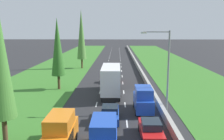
{
  "coord_description": "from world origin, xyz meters",
  "views": [
    {
      "loc": [
        0.76,
        -1.68,
        9.19
      ],
      "look_at": [
        -0.36,
        51.22,
        0.18
      ],
      "focal_mm": 39.1,
      "sensor_mm": 36.0,
      "label": 1
    }
  ],
  "objects": [
    {
      "name": "red_hatchback_centre_lane",
      "position": [
        -0.08,
        39.91,
        0.84
      ],
      "size": [
        1.74,
        3.9,
        1.72
      ],
      "color": "red",
      "rests_on": "ground"
    },
    {
      "name": "lane_markings",
      "position": [
        0.0,
        60.0,
        0.01
      ],
      "size": [
        3.64,
        116.0,
        0.01
      ],
      "color": "white",
      "rests_on": "ground"
    },
    {
      "name": "ground_plane",
      "position": [
        0.0,
        60.0,
        0.0
      ],
      "size": [
        300.0,
        300.0,
        0.0
      ],
      "primitive_type": "plane",
      "color": "#28282B",
      "rests_on": "ground"
    },
    {
      "name": "poplar_tree_second",
      "position": [
        -8.12,
        34.49,
        6.45
      ],
      "size": [
        2.07,
        2.07,
        10.81
      ],
      "color": "#4C3823",
      "rests_on": "ground"
    },
    {
      "name": "white_box_truck_centre_lane",
      "position": [
        -0.06,
        31.38,
        2.18
      ],
      "size": [
        2.46,
        9.4,
        4.18
      ],
      "color": "black",
      "rests_on": "ground"
    },
    {
      "name": "grass_verge_right",
      "position": [
        14.35,
        60.0,
        0.02
      ],
      "size": [
        14.0,
        140.0,
        0.04
      ],
      "primitive_type": "cube",
      "color": "#387528",
      "rests_on": "ground"
    },
    {
      "name": "blue_van_centre_lane",
      "position": [
        -0.18,
        15.06,
        1.4
      ],
      "size": [
        1.96,
        4.9,
        2.82
      ],
      "color": "#1E47B7",
      "rests_on": "ground"
    },
    {
      "name": "blue_van_right_lane",
      "position": [
        3.7,
        24.66,
        1.4
      ],
      "size": [
        1.96,
        4.9,
        2.82
      ],
      "color": "#1E47B7",
      "rests_on": "ground"
    },
    {
      "name": "red_sedan_right_lane",
      "position": [
        3.62,
        17.71,
        0.81
      ],
      "size": [
        1.82,
        4.5,
        1.64
      ],
      "color": "red",
      "rests_on": "ground"
    },
    {
      "name": "orange_van_left_lane",
      "position": [
        -3.55,
        15.87,
        1.4
      ],
      "size": [
        1.96,
        4.9,
        2.82
      ],
      "color": "orange",
      "rests_on": "ground"
    },
    {
      "name": "street_light_mast",
      "position": [
        6.04,
        24.8,
        5.23
      ],
      "size": [
        3.2,
        0.28,
        9.0
      ],
      "color": "gray",
      "rests_on": "ground"
    },
    {
      "name": "poplar_tree_third",
      "position": [
        -7.48,
        54.66,
        7.82
      ],
      "size": [
        2.14,
        2.14,
        13.54
      ],
      "color": "#4C3823",
      "rests_on": "ground"
    },
    {
      "name": "blue_sedan_centre_lane_third",
      "position": [
        0.07,
        21.57,
        0.81
      ],
      "size": [
        1.82,
        4.5,
        1.64
      ],
      "color": "#1E47B7",
      "rests_on": "ground"
    },
    {
      "name": "median_barrier",
      "position": [
        5.7,
        60.0,
        0.42
      ],
      "size": [
        0.44,
        120.0,
        0.85
      ],
      "primitive_type": "cube",
      "color": "#9E9B93",
      "rests_on": "ground"
    },
    {
      "name": "grass_verge_left",
      "position": [
        -12.65,
        60.0,
        0.02
      ],
      "size": [
        14.0,
        140.0,
        0.04
      ],
      "primitive_type": "cube",
      "color": "#387528",
      "rests_on": "ground"
    }
  ]
}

